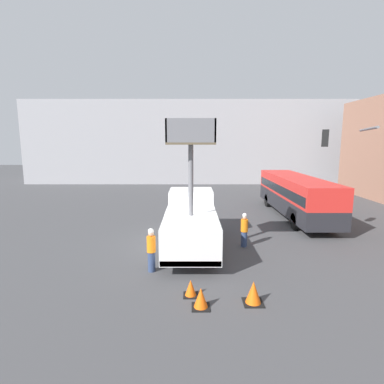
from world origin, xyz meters
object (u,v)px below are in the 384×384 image
Objects in this scene: road_worker_near_truck at (152,250)px; traffic_cone_mid_road at (254,293)px; city_bus at (296,193)px; traffic_cone_far_side at (202,298)px; utility_truck at (192,219)px; road_worker_directing at (245,230)px; traffic_light_pole at (379,164)px; traffic_cone_near_truck at (192,288)px.

road_worker_near_truck reaches higher than traffic_cone_mid_road.
city_bus reaches higher than traffic_cone_far_side.
utility_truck is 10.19m from city_bus.
road_worker_directing is at bearing -2.67° from utility_truck.
traffic_light_pole reaches higher than road_worker_directing.
traffic_cone_mid_road is (-0.66, -5.74, -0.54)m from road_worker_directing.
traffic_light_pole is 11.57m from traffic_cone_near_truck.
utility_truck reaches higher than traffic_cone_mid_road.
traffic_light_pole is 11.65m from traffic_cone_far_side.
utility_truck reaches higher than traffic_cone_near_truck.
city_bus reaches higher than traffic_cone_near_truck.
city_bus is 1.75× the size of traffic_light_pole.
traffic_light_pole is 10.09m from traffic_cone_mid_road.
traffic_cone_near_truck is (1.70, -2.11, -0.69)m from road_worker_near_truck.
utility_truck is 3.87× the size of road_worker_near_truck.
traffic_light_pole is at bearing 21.41° from road_worker_near_truck.
utility_truck is at bearing 110.37° from traffic_cone_mid_road.
traffic_light_pole is 9.21× the size of traffic_cone_far_side.
traffic_cone_mid_road reaches higher than traffic_cone_near_truck.
traffic_cone_mid_road is 1.13× the size of traffic_cone_far_side.
traffic_cone_far_side is (-7.44, -12.73, -1.45)m from city_bus.
utility_truck is 4.06× the size of road_worker_directing.
traffic_cone_mid_road is (3.87, -2.62, -0.60)m from road_worker_near_truck.
traffic_cone_near_truck is 2.24m from traffic_cone_mid_road.
city_bus reaches higher than road_worker_directing.
road_worker_near_truck is at bearing -85.13° from road_worker_directing.
city_bus is at bearing 104.28° from traffic_light_pole.
utility_truck is at bearing 90.08° from traffic_cone_near_truck.
road_worker_near_truck is 1.05× the size of road_worker_directing.
utility_truck is 0.66× the size of city_bus.
traffic_cone_far_side is at bearing -66.47° from traffic_cone_near_truck.
city_bus is 18.66× the size of traffic_cone_near_truck.
traffic_cone_far_side is (2.04, -2.90, -0.64)m from road_worker_near_truck.
traffic_light_pole is at bearing 28.17° from traffic_cone_near_truck.
utility_truck is at bearing -122.38° from road_worker_directing.
traffic_cone_near_truck is 0.87× the size of traffic_cone_far_side.
traffic_cone_mid_road reaches higher than traffic_cone_far_side.
city_bus is 14.32m from traffic_cone_near_truck.
traffic_cone_near_truck is (-2.83, -5.23, -0.64)m from road_worker_directing.
city_bus is 7.52m from traffic_light_pole.
city_bus reaches higher than traffic_cone_mid_road.
traffic_cone_mid_road is (-5.61, -12.44, -1.41)m from city_bus.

